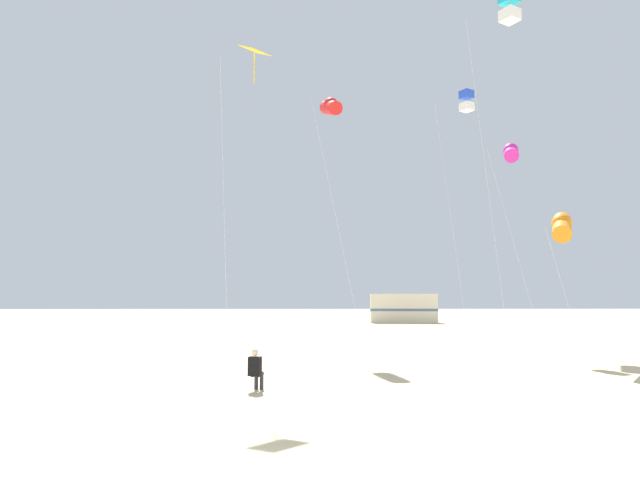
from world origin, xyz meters
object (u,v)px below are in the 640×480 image
at_px(kite_flyer_standing, 256,368).
at_px(kite_diamond_gold, 252,64).
at_px(kite_tube_scarlet, 331,107).
at_px(rv_van_cream, 403,308).
at_px(kite_box_cyan, 509,8).
at_px(kite_tube_orange, 562,226).
at_px(kite_tube_magenta, 511,153).
at_px(kite_box_blue, 467,102).

distance_m(kite_flyer_standing, kite_diamond_gold, 10.49).
bearing_deg(kite_diamond_gold, kite_flyer_standing, -79.28).
xyz_separation_m(kite_tube_scarlet, rv_van_cream, (8.05, 26.25, -10.86)).
height_order(kite_box_cyan, rv_van_cream, kite_box_cyan).
height_order(kite_tube_orange, kite_diamond_gold, kite_diamond_gold).
xyz_separation_m(kite_diamond_gold, rv_van_cream, (11.14, 34.91, -9.29)).
bearing_deg(kite_tube_scarlet, kite_tube_magenta, -0.09).
height_order(kite_flyer_standing, kite_tube_magenta, kite_tube_magenta).
relative_size(kite_tube_orange, rv_van_cream, 0.92).
height_order(kite_tube_scarlet, rv_van_cream, kite_tube_scarlet).
relative_size(kite_tube_magenta, kite_diamond_gold, 0.93).
distance_m(kite_tube_scarlet, kite_box_cyan, 10.05).
distance_m(kite_tube_orange, kite_tube_scarlet, 12.69).
bearing_deg(kite_flyer_standing, kite_tube_orange, -138.76).
relative_size(kite_box_blue, rv_van_cream, 2.10).
relative_size(kite_diamond_gold, kite_box_blue, 0.82).
xyz_separation_m(kite_tube_magenta, kite_box_cyan, (-2.74, -7.58, 3.55)).
relative_size(kite_tube_scarlet, kite_box_cyan, 0.92).
xyz_separation_m(kite_flyer_standing, kite_tube_magenta, (11.75, 11.56, 9.28)).
xyz_separation_m(kite_flyer_standing, kite_diamond_gold, (-0.55, 2.92, 10.07)).
bearing_deg(kite_tube_magenta, kite_diamond_gold, -144.90).
bearing_deg(rv_van_cream, kite_tube_magenta, -82.66).
relative_size(kite_flyer_standing, kite_box_blue, 0.08).
xyz_separation_m(kite_diamond_gold, kite_tube_scarlet, (3.09, 8.66, 1.57)).
height_order(kite_tube_magenta, kite_box_cyan, kite_box_cyan).
relative_size(kite_tube_magenta, kite_tube_orange, 1.75).
xyz_separation_m(kite_tube_magenta, kite_diamond_gold, (-12.30, -8.65, 0.79)).
bearing_deg(kite_tube_scarlet, rv_van_cream, 72.95).
bearing_deg(kite_tube_orange, rv_van_cream, 91.56).
bearing_deg(kite_tube_orange, kite_tube_scarlet, 146.84).
height_order(kite_tube_orange, rv_van_cream, kite_tube_orange).
bearing_deg(kite_tube_magenta, kite_flyer_standing, -135.46).
bearing_deg(kite_tube_magenta, kite_tube_scarlet, 179.91).
bearing_deg(kite_box_blue, kite_box_cyan, -96.53).
distance_m(kite_diamond_gold, kite_box_blue, 15.14).
distance_m(kite_flyer_standing, rv_van_cream, 39.29).
bearing_deg(rv_van_cream, kite_box_cyan, -87.86).
relative_size(kite_diamond_gold, kite_tube_scarlet, 0.88).
bearing_deg(rv_van_cream, kite_tube_orange, -83.63).
distance_m(kite_diamond_gold, kite_box_cyan, 10.01).
xyz_separation_m(kite_flyer_standing, kite_box_cyan, (9.01, 3.98, 12.83)).
bearing_deg(kite_box_cyan, kite_tube_orange, 35.73).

